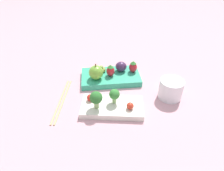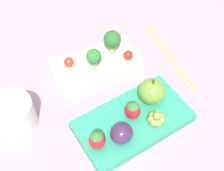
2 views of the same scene
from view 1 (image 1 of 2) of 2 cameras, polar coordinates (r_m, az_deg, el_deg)
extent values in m
plane|color=#C6939E|center=(0.67, -0.50, -2.46)|extent=(4.00, 4.00, 0.00)
cube|color=silver|center=(0.60, 0.46, -6.13)|extent=(0.20, 0.12, 0.02)
cube|color=#33A87F|center=(0.73, -0.38, 2.39)|extent=(0.21, 0.12, 0.02)
cylinder|color=#93B770|center=(0.58, -4.45, -5.45)|extent=(0.01, 0.01, 0.02)
sphere|color=#2D702D|center=(0.57, -4.58, -3.46)|extent=(0.04, 0.04, 0.04)
cylinder|color=#93B770|center=(0.60, 0.68, -4.18)|extent=(0.01, 0.01, 0.02)
sphere|color=#388438|center=(0.58, 0.70, -2.50)|extent=(0.03, 0.03, 0.03)
sphere|color=red|center=(0.61, -6.25, -3.46)|extent=(0.02, 0.02, 0.02)
sphere|color=red|center=(0.58, 5.21, -5.83)|extent=(0.02, 0.02, 0.02)
sphere|color=#70A838|center=(0.69, -4.59, 3.74)|extent=(0.05, 0.05, 0.05)
cylinder|color=brown|center=(0.67, -4.70, 5.74)|extent=(0.00, 0.00, 0.01)
ellipsoid|color=red|center=(0.73, 6.02, 5.17)|extent=(0.03, 0.03, 0.04)
cone|color=#388438|center=(0.72, 6.13, 6.58)|extent=(0.02, 0.02, 0.01)
ellipsoid|color=red|center=(0.71, -0.44, 4.11)|extent=(0.03, 0.03, 0.04)
cone|color=#388438|center=(0.69, -0.45, 5.55)|extent=(0.02, 0.02, 0.01)
ellipsoid|color=#42284C|center=(0.73, 2.60, 5.43)|extent=(0.04, 0.04, 0.04)
sphere|color=#8EA84C|center=(0.74, -3.82, 4.49)|extent=(0.01, 0.01, 0.01)
sphere|color=#8EA84C|center=(0.73, -3.51, 4.19)|extent=(0.01, 0.01, 0.01)
sphere|color=#8EA84C|center=(0.73, -2.86, 4.14)|extent=(0.01, 0.01, 0.01)
sphere|color=#8EA84C|center=(0.73, -2.37, 4.39)|extent=(0.01, 0.01, 0.01)
sphere|color=#8EA84C|center=(0.74, -2.40, 4.74)|extent=(0.01, 0.01, 0.01)
sphere|color=#8EA84C|center=(0.74, -2.93, 4.93)|extent=(0.01, 0.01, 0.01)
sphere|color=#8EA84C|center=(0.74, -3.56, 4.82)|extent=(0.01, 0.01, 0.01)
sphere|color=#8EA84C|center=(0.73, -3.09, 5.19)|extent=(0.01, 0.01, 0.01)
cylinder|color=white|center=(0.66, 16.46, -0.97)|extent=(0.07, 0.07, 0.06)
cylinder|color=tan|center=(0.66, -14.58, -4.00)|extent=(0.04, 0.21, 0.01)
cylinder|color=tan|center=(0.66, -13.74, -4.04)|extent=(0.04, 0.21, 0.01)
camera|label=2|loc=(0.86, 14.46, 42.14)|focal=50.00mm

